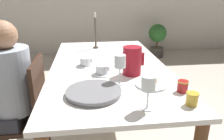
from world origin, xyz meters
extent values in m
plane|color=beige|center=(0.00, 0.00, 0.00)|extent=(20.00, 20.00, 0.00)
cube|color=white|center=(0.00, 0.00, 0.75)|extent=(0.94, 1.77, 0.03)
cylinder|color=brown|center=(-0.41, 0.83, 0.37)|extent=(0.07, 0.07, 0.73)
cylinder|color=brown|center=(0.41, 0.83, 0.37)|extent=(0.07, 0.07, 0.73)
cylinder|color=#331E14|center=(-0.91, -0.06, 0.21)|extent=(0.04, 0.04, 0.42)
cylinder|color=#331E14|center=(-0.54, -0.06, 0.21)|extent=(0.04, 0.04, 0.42)
cube|color=#331E14|center=(-0.73, -0.24, 0.43)|extent=(0.42, 0.42, 0.03)
cube|color=#331E14|center=(-0.53, -0.24, 0.67)|extent=(0.03, 0.39, 0.45)
cylinder|color=#33333D|center=(-0.87, -0.19, 0.22)|extent=(0.09, 0.09, 0.45)
cube|color=#33333D|center=(-0.80, -0.27, 0.49)|extent=(0.30, 0.34, 0.11)
cylinder|color=#9EA8B7|center=(-0.71, -0.27, 0.77)|extent=(0.30, 0.30, 0.46)
sphere|color=#A37556|center=(-0.71, -0.27, 1.08)|extent=(0.19, 0.19, 0.19)
cylinder|color=#A37556|center=(-0.81, -0.06, 0.88)|extent=(0.25, 0.06, 0.20)
cylinder|color=#A31423|center=(0.15, -0.24, 0.87)|extent=(0.14, 0.14, 0.21)
cube|color=#A31423|center=(0.23, -0.24, 0.88)|extent=(0.02, 0.02, 0.09)
cone|color=#A31423|center=(0.10, -0.24, 0.95)|extent=(0.04, 0.04, 0.04)
cylinder|color=white|center=(0.04, -0.40, 0.76)|extent=(0.07, 0.07, 0.00)
cylinder|color=white|center=(0.04, -0.40, 0.82)|extent=(0.01, 0.01, 0.11)
cylinder|color=white|center=(0.04, -0.40, 0.92)|extent=(0.07, 0.07, 0.08)
cylinder|color=white|center=(0.13, -0.75, 0.76)|extent=(0.07, 0.07, 0.00)
cylinder|color=white|center=(0.13, -0.75, 0.82)|extent=(0.01, 0.01, 0.10)
cylinder|color=white|center=(0.13, -0.75, 0.91)|extent=(0.07, 0.07, 0.08)
cylinder|color=gold|center=(0.13, -0.75, 0.89)|extent=(0.06, 0.06, 0.04)
cylinder|color=silver|center=(-0.07, -0.21, 0.76)|extent=(0.15, 0.15, 0.01)
cylinder|color=silver|center=(-0.07, -0.21, 0.80)|extent=(0.09, 0.09, 0.06)
cube|color=silver|center=(-0.02, -0.21, 0.80)|extent=(0.01, 0.01, 0.03)
cylinder|color=silver|center=(-0.19, 0.00, 0.76)|extent=(0.15, 0.15, 0.01)
cylinder|color=silver|center=(-0.19, 0.00, 0.80)|extent=(0.09, 0.09, 0.06)
cube|color=silver|center=(-0.14, 0.00, 0.80)|extent=(0.01, 0.01, 0.03)
cylinder|color=gray|center=(-0.14, -0.55, 0.77)|extent=(0.33, 0.33, 0.02)
cylinder|color=gray|center=(-0.14, -0.55, 0.78)|extent=(0.34, 0.34, 0.01)
cylinder|color=silver|center=(0.24, -0.46, 0.77)|extent=(0.21, 0.21, 0.01)
sphere|color=tan|center=(0.24, -0.46, 0.80)|extent=(0.07, 0.07, 0.07)
cylinder|color=#A81E1E|center=(0.40, -0.57, 0.80)|extent=(0.06, 0.06, 0.07)
cylinder|color=gold|center=(0.40, -0.57, 0.83)|extent=(0.07, 0.07, 0.01)
cylinder|color=gold|center=(0.38, -0.74, 0.80)|extent=(0.06, 0.06, 0.07)
cylinder|color=gold|center=(0.38, -0.74, 0.83)|extent=(0.07, 0.07, 0.01)
cylinder|color=#4C4238|center=(-0.07, 0.59, 0.77)|extent=(0.06, 0.06, 0.01)
cylinder|color=#4C4238|center=(-0.07, 0.59, 0.93)|extent=(0.02, 0.02, 0.31)
cylinder|color=beige|center=(-0.07, 0.59, 1.11)|extent=(0.02, 0.02, 0.05)
cylinder|color=#4C4742|center=(1.32, 2.69, 0.10)|extent=(0.30, 0.30, 0.21)
cylinder|color=brown|center=(1.32, 2.69, 0.28)|extent=(0.04, 0.04, 0.15)
sphere|color=#2D6B2D|center=(1.32, 2.69, 0.51)|extent=(0.37, 0.37, 0.37)
camera|label=1|loc=(-0.18, -1.73, 1.35)|focal=35.00mm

